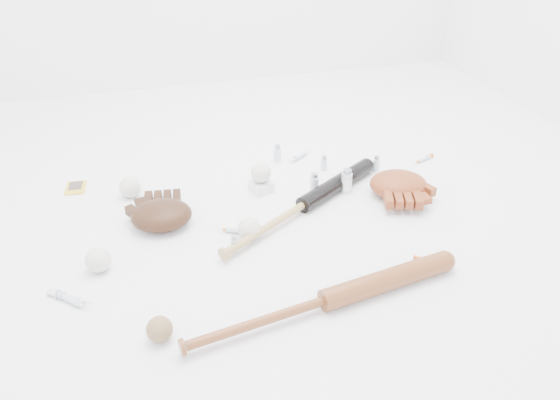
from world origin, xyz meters
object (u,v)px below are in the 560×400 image
object	(u,v)px
bat_dark	(304,204)
bat_wood	(326,300)
glove_dark	(161,215)
pedestal	(261,186)

from	to	relation	value
bat_dark	bat_wood	size ratio (longest dim) A/B	0.95
bat_dark	bat_wood	xyz separation A→B (m)	(-0.10, -0.50, 0.00)
bat_wood	glove_dark	xyz separation A→B (m)	(-0.39, 0.55, 0.01)
bat_dark	glove_dark	size ratio (longest dim) A/B	3.38
bat_dark	glove_dark	bearing A→B (deg)	141.90
bat_wood	glove_dark	distance (m)	0.68
bat_wood	bat_dark	bearing A→B (deg)	69.72
bat_dark	bat_wood	bearing A→B (deg)	-133.51
bat_dark	glove_dark	xyz separation A→B (m)	(-0.50, 0.05, 0.01)
bat_wood	pedestal	xyz separation A→B (m)	(-0.01, 0.68, -0.01)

